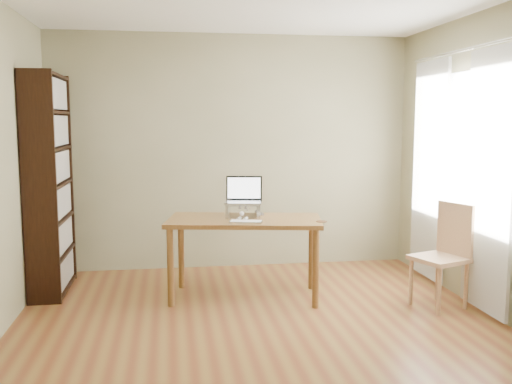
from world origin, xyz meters
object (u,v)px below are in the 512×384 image
bookshelf (50,184)px  laptop (242,196)px  chair (447,252)px  keyboard (246,222)px  desk (244,229)px  cat (245,210)px

bookshelf → laptop: size_ratio=5.49×
laptop → chair: bearing=-10.9°
keyboard → desk: bearing=101.2°
cat → keyboard: bearing=-76.2°
desk → chair: (1.74, -0.54, -0.16)m
bookshelf → desk: (1.82, -0.48, -0.40)m
keyboard → cat: bearing=98.4°
laptop → keyboard: laptop is taller
bookshelf → cat: (1.84, -0.37, -0.24)m
bookshelf → laptop: 1.85m
laptop → chair: 1.92m
laptop → cat: (0.02, -0.03, -0.13)m
cat → chair: (1.71, -0.65, -0.31)m
bookshelf → keyboard: (1.80, -0.70, -0.29)m
bookshelf → laptop: bookshelf is taller
keyboard → laptop: bearing=102.7°
laptop → bookshelf: bearing=180.0°
cat → bookshelf: bearing=-170.8°
desk → laptop: size_ratio=3.96×
bookshelf → cat: 1.89m
laptop → cat: size_ratio=0.81×
bookshelf → keyboard: size_ratio=6.71×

